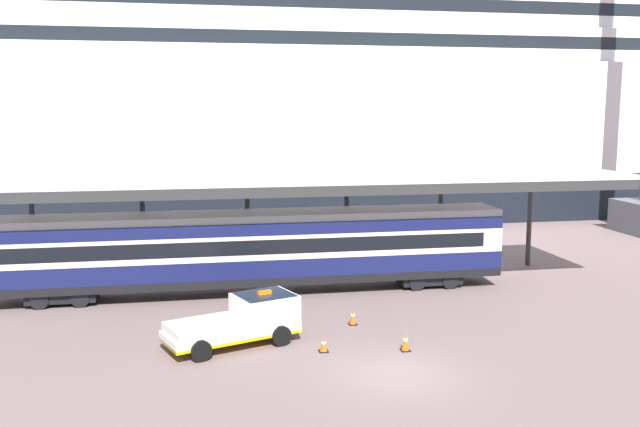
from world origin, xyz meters
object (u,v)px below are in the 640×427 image
Objects in this scene: cruise_ship at (180,65)px; traffic_cone_mid at (405,341)px; traffic_cone_near at (353,316)px; traffic_cone_far at (324,344)px; train_carriage at (253,248)px; service_truck at (243,319)px.

cruise_ship is 45.72m from traffic_cone_mid.
traffic_cone_near is 1.20× the size of traffic_cone_far.
train_carriage is 40.44× the size of traffic_cone_far.
cruise_ship is 252.73× the size of traffic_cone_far.
traffic_cone_far is (5.48, -42.52, -13.03)m from cruise_ship.
traffic_cone_near is (4.80, 1.55, -0.62)m from service_truck.
cruise_ship is 42.16m from traffic_cone_near.
traffic_cone_mid is (8.59, -43.00, -12.95)m from cruise_ship.
cruise_ship is at bearing 97.34° from traffic_cone_far.
traffic_cone_mid is at bearing -62.77° from train_carriage.
train_carriage reaches higher than traffic_cone_far.
train_carriage is (3.65, -33.40, -11.02)m from cruise_ship.
cruise_ship reaches higher than traffic_cone_mid.
service_truck is (-1.10, -7.59, -1.33)m from train_carriage.
traffic_cone_near is at bearing 109.12° from traffic_cone_mid.
train_carriage is 10.97m from traffic_cone_mid.
traffic_cone_near is (7.36, -39.44, -12.96)m from cruise_ship.
traffic_cone_far is at bearing -27.67° from service_truck.
train_carriage is at bearing 121.52° from traffic_cone_near.
traffic_cone_mid is 1.24× the size of traffic_cone_far.
cruise_ship is at bearing 101.30° from traffic_cone_mid.
cruise_ship is 6.25× the size of train_carriage.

